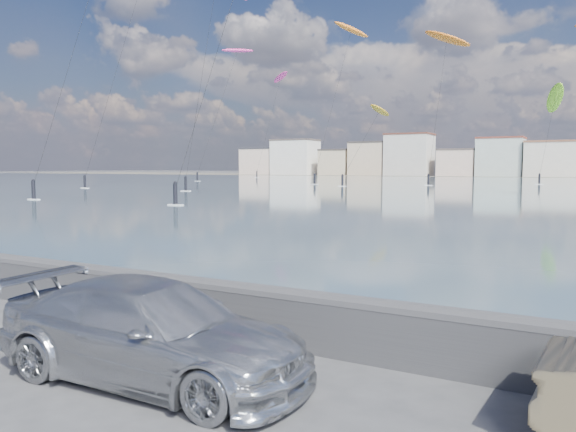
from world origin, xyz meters
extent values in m
plane|color=#333335|center=(0.00, 0.00, 0.00)|extent=(700.00, 700.00, 0.00)
cube|color=#3F5B61|center=(0.00, 91.50, 0.01)|extent=(500.00, 177.00, 0.00)
cube|color=#4C473D|center=(0.00, 200.00, 0.01)|extent=(500.00, 60.00, 0.00)
cube|color=#28282B|center=(0.00, 2.70, 0.45)|extent=(400.00, 0.35, 0.90)
cylinder|color=#28282B|center=(0.00, 2.70, 0.90)|extent=(400.00, 0.36, 0.36)
cube|color=beige|center=(-112.00, 186.00, 5.00)|extent=(14.00, 11.00, 10.00)
cube|color=#2D2D33|center=(-112.00, 186.00, 10.30)|extent=(14.28, 11.22, 0.60)
cube|color=white|center=(-96.50, 186.00, 6.50)|extent=(16.00, 12.00, 13.00)
cube|color=#4C423D|center=(-96.50, 186.00, 13.30)|extent=(16.32, 12.24, 0.60)
cube|color=beige|center=(-79.00, 186.00, 4.50)|extent=(11.00, 10.00, 9.00)
cube|color=#383330|center=(-79.00, 186.00, 9.30)|extent=(11.22, 10.20, 0.60)
cube|color=#CCB293|center=(-66.00, 186.00, 5.75)|extent=(13.00, 11.00, 11.50)
cube|color=#383330|center=(-66.00, 186.00, 11.80)|extent=(13.26, 11.22, 0.60)
cube|color=beige|center=(-51.50, 186.00, 7.00)|extent=(15.00, 12.00, 14.00)
cube|color=#562D23|center=(-51.50, 186.00, 14.30)|extent=(15.30, 12.24, 0.60)
cube|color=beige|center=(-35.00, 186.00, 4.25)|extent=(12.00, 10.00, 8.50)
cube|color=#4C423D|center=(-35.00, 186.00, 8.80)|extent=(12.24, 10.20, 0.60)
cube|color=#B7C6BC|center=(-21.50, 186.00, 6.00)|extent=(14.00, 11.00, 12.00)
cube|color=brown|center=(-21.50, 186.00, 12.30)|extent=(14.28, 11.22, 0.60)
cube|color=beige|center=(-6.00, 186.00, 5.25)|extent=(16.00, 13.00, 10.50)
cube|color=brown|center=(-6.00, 186.00, 10.80)|extent=(16.32, 13.26, 0.60)
imported|color=#B4B6BB|center=(0.66, 0.43, 0.73)|extent=(5.13, 2.24, 1.47)
ellipsoid|color=orange|center=(-17.83, 95.40, 25.50)|extent=(9.40, 5.60, 5.51)
cube|color=white|center=(-18.78, 88.79, 0.05)|extent=(1.40, 0.42, 0.08)
cylinder|color=black|center=(-18.78, 88.79, 0.95)|extent=(0.36, 0.36, 1.70)
sphere|color=black|center=(-18.78, 88.79, 1.85)|extent=(0.28, 0.28, 0.28)
cylinder|color=black|center=(-18.30, 92.09, 13.40)|extent=(0.98, 6.65, 24.20)
ellipsoid|color=#8CD826|center=(-1.86, 118.86, 16.74)|extent=(5.00, 8.80, 6.54)
cube|color=white|center=(-2.83, 103.51, 0.05)|extent=(1.40, 0.42, 0.08)
cylinder|color=black|center=(-2.83, 103.51, 0.95)|extent=(0.36, 0.36, 1.70)
sphere|color=black|center=(-2.83, 103.51, 1.85)|extent=(0.28, 0.28, 0.28)
cylinder|color=black|center=(-2.34, 111.18, 9.02)|extent=(1.00, 15.37, 15.46)
ellipsoid|color=orange|center=(-36.04, 96.00, 29.20)|extent=(5.31, 10.90, 2.94)
cube|color=white|center=(-37.77, 83.85, 0.05)|extent=(1.40, 0.42, 0.08)
cylinder|color=black|center=(-37.77, 83.85, 0.95)|extent=(0.36, 0.36, 1.70)
sphere|color=black|center=(-37.77, 83.85, 1.85)|extent=(0.28, 0.28, 0.28)
cylinder|color=black|center=(-36.91, 89.92, 15.25)|extent=(1.76, 12.18, 27.91)
cube|color=white|center=(-41.13, 29.55, 0.05)|extent=(1.40, 0.42, 0.08)
cylinder|color=black|center=(-41.13, 29.55, 0.95)|extent=(0.36, 0.36, 1.70)
sphere|color=black|center=(-41.13, 29.55, 1.85)|extent=(0.28, 0.28, 0.28)
cylinder|color=black|center=(-41.98, 36.66, 18.07)|extent=(1.73, 14.25, 33.54)
cube|color=white|center=(-40.29, 51.30, 0.05)|extent=(1.40, 0.42, 0.08)
cylinder|color=black|center=(-40.29, 51.30, 0.95)|extent=(0.36, 0.36, 1.70)
sphere|color=black|center=(-40.29, 51.30, 1.85)|extent=(0.28, 0.28, 0.28)
cylinder|color=black|center=(-39.90, 54.33, 14.43)|extent=(0.82, 6.09, 26.27)
ellipsoid|color=#E5338C|center=(-66.54, 102.51, 29.45)|extent=(5.81, 8.72, 1.98)
cube|color=white|center=(-70.09, 91.68, 0.05)|extent=(1.40, 0.42, 0.08)
cylinder|color=black|center=(-70.09, 91.68, 0.95)|extent=(0.36, 0.36, 1.70)
sphere|color=black|center=(-70.09, 91.68, 1.85)|extent=(0.28, 0.28, 0.28)
cylinder|color=black|center=(-68.31, 97.09, 15.38)|extent=(3.59, 10.86, 28.16)
ellipsoid|color=#E5338C|center=(-77.27, 140.93, 29.58)|extent=(7.63, 5.90, 3.31)
cube|color=white|center=(-79.19, 130.50, 0.05)|extent=(1.40, 0.42, 0.08)
cylinder|color=black|center=(-79.19, 130.50, 0.95)|extent=(0.36, 0.36, 1.70)
sphere|color=black|center=(-79.19, 130.50, 1.85)|extent=(0.28, 0.28, 0.28)
cylinder|color=black|center=(-78.23, 135.71, 15.44)|extent=(1.95, 10.46, 28.29)
cube|color=white|center=(-24.01, 30.05, 0.05)|extent=(1.40, 0.42, 0.08)
cylinder|color=black|center=(-24.01, 30.05, 0.95)|extent=(0.36, 0.36, 1.70)
sphere|color=black|center=(-24.01, 30.05, 1.85)|extent=(0.28, 0.28, 0.28)
cylinder|color=black|center=(-22.77, 36.19, 16.70)|extent=(2.51, 12.31, 30.81)
cube|color=white|center=(-59.73, 51.99, 0.05)|extent=(1.40, 0.42, 0.08)
cylinder|color=black|center=(-59.73, 51.99, 0.95)|extent=(0.36, 0.36, 1.70)
sphere|color=black|center=(-59.73, 51.99, 1.85)|extent=(0.28, 0.28, 0.28)
cylinder|color=black|center=(-59.54, 58.17, 16.93)|extent=(0.42, 12.38, 31.26)
ellipsoid|color=#BF8C19|center=(-28.03, 90.14, 13.10)|extent=(2.47, 7.74, 2.48)
cube|color=white|center=(-29.73, 77.64, 0.05)|extent=(1.40, 0.42, 0.08)
cylinder|color=black|center=(-29.73, 77.64, 0.95)|extent=(0.36, 0.36, 1.70)
sphere|color=black|center=(-29.73, 77.64, 1.85)|extent=(0.28, 0.28, 0.28)
cylinder|color=black|center=(-28.88, 83.89, 7.20)|extent=(1.74, 12.53, 11.82)
camera|label=1|loc=(6.39, -5.75, 3.18)|focal=35.00mm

